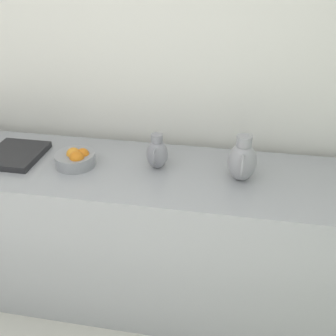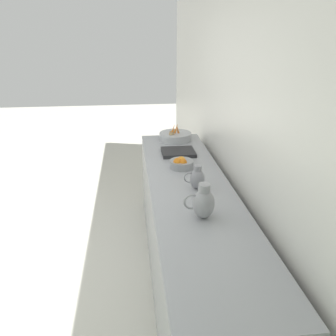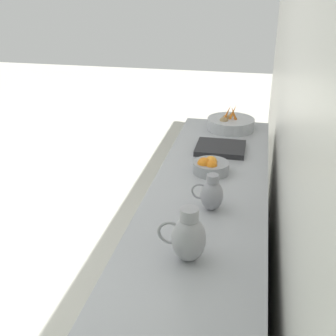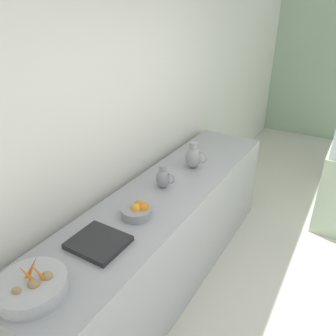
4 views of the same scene
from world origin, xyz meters
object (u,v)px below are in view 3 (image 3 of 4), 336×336
Objects in this scene: orange_bowl at (210,166)px; vegetable_colander at (231,124)px; metal_pitcher_tall at (188,237)px; metal_pitcher_short at (212,194)px.

vegetable_colander is at bearing -93.91° from orange_bowl.
metal_pitcher_short is at bearing -95.87° from metal_pitcher_tall.
vegetable_colander is at bearing -89.96° from metal_pitcher_short.
metal_pitcher_tall reaches higher than vegetable_colander.
orange_bowl is at bearing -89.21° from metal_pitcher_tall.
vegetable_colander is 1.78m from metal_pitcher_tall.
orange_bowl is at bearing -82.45° from metal_pitcher_short.
vegetable_colander is 1.65× the size of orange_bowl.
metal_pitcher_tall is at bearing 90.79° from orange_bowl.
metal_pitcher_short is (-0.05, -0.46, -0.02)m from metal_pitcher_tall.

